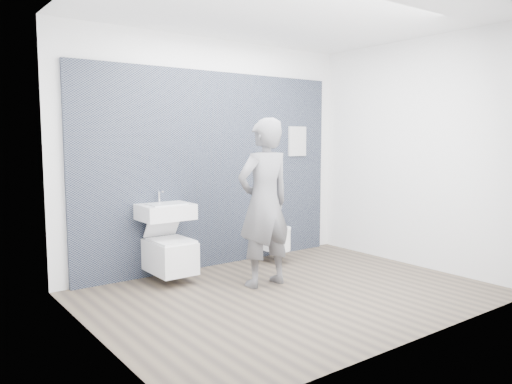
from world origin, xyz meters
TOP-DOWN VIEW (x-y plane):
  - ground at (0.00, 0.00)m, footprint 4.00×4.00m
  - room_shell at (0.00, 0.00)m, footprint 4.00×4.00m
  - tile_wall at (0.00, 1.47)m, footprint 3.60×0.06m
  - washbasin at (-0.80, 1.22)m, footprint 0.58×0.43m
  - toilet_square at (-0.80, 1.14)m, footprint 0.42×0.60m
  - toilet_rounded at (0.69, 1.16)m, footprint 0.32×0.55m
  - info_placard at (1.33, 1.43)m, footprint 0.30×0.03m
  - visitor at (-0.04, 0.40)m, footprint 0.66×0.44m

SIDE VIEW (x-z plane):
  - ground at x=0.00m, z-range 0.00..0.00m
  - tile_wall at x=0.00m, z-range -1.20..1.20m
  - info_placard at x=1.33m, z-range -0.20..0.20m
  - toilet_square at x=-0.80m, z-range -0.06..0.68m
  - toilet_rounded at x=0.69m, z-range 0.16..0.46m
  - washbasin at x=-0.80m, z-range 0.56..1.00m
  - visitor at x=-0.04m, z-range 0.00..1.81m
  - room_shell at x=0.00m, z-range -0.26..3.74m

